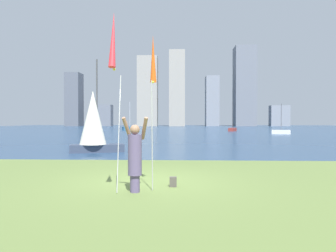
% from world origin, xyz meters
% --- Properties ---
extents(ground, '(120.00, 138.00, 0.12)m').
position_xyz_m(ground, '(0.00, 50.95, -0.06)').
color(ground, '#5B7038').
extents(person, '(0.66, 0.49, 1.81)m').
position_xyz_m(person, '(-0.14, -1.30, 0.89)').
color(person, '#594C72').
rests_on(person, ground).
extents(kite_flag_left, '(0.16, 1.09, 4.17)m').
position_xyz_m(kite_flag_left, '(-0.54, -1.81, 3.43)').
color(kite_flag_left, '#B2B2B7').
rests_on(kite_flag_left, ground).
extents(kite_flag_right, '(0.16, 0.59, 3.85)m').
position_xyz_m(kite_flag_right, '(0.27, -0.92, 3.17)').
color(kite_flag_right, '#B2B2B7').
rests_on(kite_flag_right, ground).
extents(bag, '(0.18, 0.14, 0.26)m').
position_xyz_m(bag, '(0.77, -0.66, 0.13)').
color(bag, '#4C4742').
rests_on(bag, ground).
extents(sailboat_0, '(2.41, 1.51, 4.01)m').
position_xyz_m(sailboat_0, '(14.16, 32.85, 0.30)').
color(sailboat_0, white).
rests_on(sailboat_0, ground).
extents(sailboat_2, '(3.04, 1.85, 5.09)m').
position_xyz_m(sailboat_2, '(-3.81, 8.12, 1.64)').
color(sailboat_2, '#333D51').
rests_on(sailboat_2, ground).
extents(sailboat_3, '(2.90, 2.20, 5.34)m').
position_xyz_m(sailboat_3, '(-8.68, 49.59, 0.37)').
color(sailboat_3, '#2D6084').
rests_on(sailboat_3, ground).
extents(sailboat_4, '(1.72, 2.37, 5.08)m').
position_xyz_m(sailboat_4, '(9.70, 44.56, 0.32)').
color(sailboat_4, maroon).
rests_on(sailboat_4, ground).
extents(skyline_tower_0, '(4.74, 5.86, 17.87)m').
position_xyz_m(skyline_tower_0, '(-35.17, 95.16, 8.93)').
color(skyline_tower_0, '#565B66').
rests_on(skyline_tower_0, ground).
extents(skyline_tower_1, '(5.15, 4.12, 7.26)m').
position_xyz_m(skyline_tower_1, '(-25.22, 96.80, 3.63)').
color(skyline_tower_1, slate).
rests_on(skyline_tower_1, ground).
extents(skyline_tower_2, '(6.59, 5.26, 23.12)m').
position_xyz_m(skyline_tower_2, '(-10.16, 94.84, 11.56)').
color(skyline_tower_2, gray).
rests_on(skyline_tower_2, ground).
extents(skyline_tower_3, '(5.24, 5.05, 25.24)m').
position_xyz_m(skyline_tower_3, '(-0.37, 95.95, 12.62)').
color(skyline_tower_3, gray).
rests_on(skyline_tower_3, ground).
extents(skyline_tower_4, '(4.40, 6.09, 16.99)m').
position_xyz_m(skyline_tower_4, '(11.61, 98.90, 8.49)').
color(skyline_tower_4, gray).
rests_on(skyline_tower_4, ground).
extents(skyline_tower_5, '(6.96, 7.04, 27.10)m').
position_xyz_m(skyline_tower_5, '(22.69, 99.23, 13.55)').
color(skyline_tower_5, slate).
rests_on(skyline_tower_5, ground).
extents(skyline_tower_6, '(6.33, 3.32, 7.00)m').
position_xyz_m(skyline_tower_6, '(34.36, 98.55, 3.50)').
color(skyline_tower_6, gray).
rests_on(skyline_tower_6, ground).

